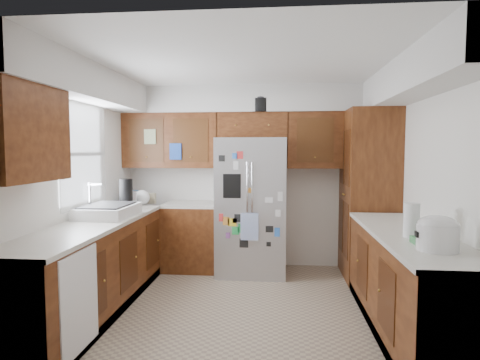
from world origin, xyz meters
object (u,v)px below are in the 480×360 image
object	(u,v)px
pantry	(368,195)
rice_cooker	(438,232)
fridge	(252,206)
paper_towel	(412,220)

from	to	relation	value
pantry	rice_cooker	xyz separation A→B (m)	(-0.00, -2.25, -0.02)
fridge	paper_towel	bearing A→B (deg)	-52.13
fridge	rice_cooker	distance (m)	2.75
pantry	rice_cooker	world-z (taller)	pantry
rice_cooker	paper_towel	distance (m)	0.43
fridge	paper_towel	xyz separation A→B (m)	(1.45, -1.87, 0.16)
rice_cooker	fridge	bearing A→B (deg)	123.10
pantry	paper_towel	distance (m)	1.82
paper_towel	rice_cooker	bearing A→B (deg)	-84.00
fridge	paper_towel	world-z (taller)	fridge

